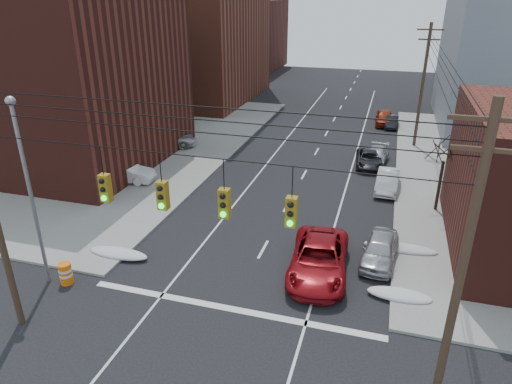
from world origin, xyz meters
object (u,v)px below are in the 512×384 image
Objects in this scene: parked_car_d at (376,156)px; red_pickup at (319,259)px; parked_car_a at (380,250)px; lot_car_c at (99,138)px; parked_car_e at (384,117)px; parked_car_c at (369,159)px; lot_car_a at (124,172)px; lot_car_b at (167,139)px; lot_car_d at (123,146)px; parked_car_f at (392,122)px; construction_barrel at (66,273)px; parked_car_b at (388,181)px.

red_pickup is at bearing -90.15° from parked_car_d.
parked_car_a is at bearing -80.21° from parked_car_d.
parked_car_e is at bearing -75.89° from lot_car_c.
parked_car_c is (1.44, 16.89, -0.22)m from red_pickup.
lot_car_b is (-0.81, 8.60, 0.00)m from lot_car_a.
lot_car_d is at bearing 26.07° from lot_car_a.
lot_car_d reaches higher than parked_car_d.
lot_car_a is (-16.03, 7.87, 0.04)m from red_pickup.
parked_car_c is 0.85× the size of lot_car_b.
parked_car_f is at bearing -78.28° from lot_car_b.
lot_car_b reaches higher than construction_barrel.
parked_car_d is (1.92, 17.81, -0.22)m from red_pickup.
lot_car_c reaches higher than parked_car_f.
parked_car_f is at bearing 92.76° from parked_car_b.
lot_car_d reaches higher than parked_car_f.
red_pickup is 17.85m from lot_car_a.
red_pickup is 23.56m from lot_car_b.
lot_car_b is at bearing -32.75° from lot_car_d.
lot_car_c is 22.30m from construction_barrel.
parked_car_f is 0.82× the size of lot_car_a.
lot_car_d is (-22.62, 11.60, 0.11)m from parked_car_a.
lot_car_d is (-22.70, 1.47, 0.12)m from parked_car_b.
parked_car_d is 0.97× the size of lot_car_a.
parked_car_d is at bearing 103.72° from parked_car_b.
construction_barrel is (-14.90, -16.61, -0.14)m from parked_car_b.
parked_car_a is 0.80× the size of lot_car_c.
lot_car_c is at bearing 142.70° from red_pickup.
parked_car_d is 0.82× the size of lot_car_b.
parked_car_a is 0.97× the size of parked_car_d.
lot_car_d is at bearing 158.50° from parked_car_a.
parked_car_d is at bearing 58.22° from construction_barrel.
red_pickup is 5.52× the size of construction_barrel.
parked_car_d reaches higher than parked_car_c.
parked_car_d is 1.09× the size of lot_car_d.
lot_car_d is (-19.66, 13.64, -0.02)m from red_pickup.
parked_car_e reaches higher than parked_car_d.
parked_car_d is at bearing -101.40° from lot_car_c.
lot_car_b reaches higher than lot_car_d.
red_pickup is 1.14× the size of lot_car_b.
lot_car_a is at bearing 168.59° from parked_car_a.
parked_car_e is 29.19m from lot_car_a.
parked_car_f is 29.04m from lot_car_a.
lot_car_d reaches higher than construction_barrel.
lot_car_a is 0.84× the size of lot_car_b.
lot_car_d is at bearing 140.86° from red_pickup.
lot_car_b reaches higher than parked_car_f.
parked_car_b is at bearing -72.76° from parked_car_d.
red_pickup is at bearing 20.51° from construction_barrel.
lot_car_d is (-21.58, -4.17, 0.20)m from parked_car_d.
lot_car_a is 13.00m from construction_barrel.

